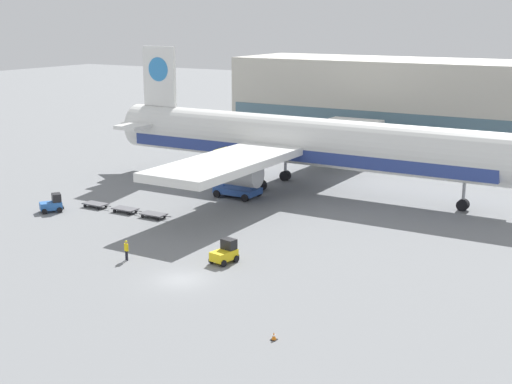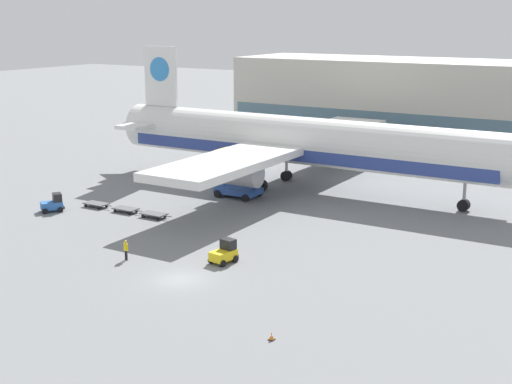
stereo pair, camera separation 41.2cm
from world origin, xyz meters
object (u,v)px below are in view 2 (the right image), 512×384
at_px(scissor_lift_loader, 238,179).
at_px(baggage_tug_mid, 225,253).
at_px(airplane_main, 298,142).
at_px(baggage_dolly_lead, 96,204).
at_px(traffic_cone_near, 272,336).
at_px(ground_crew_near, 126,248).
at_px(baggage_dolly_second, 126,209).
at_px(baggage_dolly_third, 154,214).
at_px(baggage_tug_foreground, 53,204).

relative_size(scissor_lift_loader, baggage_tug_mid, 2.12).
xyz_separation_m(airplane_main, scissor_lift_loader, (-4.11, -7.36, -3.71)).
relative_size(baggage_dolly_lead, traffic_cone_near, 6.75).
height_order(ground_crew_near, traffic_cone_near, ground_crew_near).
bearing_deg(baggage_tug_mid, airplane_main, 24.62).
relative_size(airplane_main, ground_crew_near, 31.84).
height_order(baggage_dolly_lead, ground_crew_near, ground_crew_near).
distance_m(baggage_dolly_second, baggage_dolly_third, 4.01).
bearing_deg(baggage_tug_mid, baggage_dolly_lead, 80.27).
bearing_deg(ground_crew_near, baggage_tug_foreground, 172.26).
bearing_deg(scissor_lift_loader, airplane_main, 60.60).
xyz_separation_m(airplane_main, traffic_cone_near, (18.46, -38.84, -5.57)).
bearing_deg(traffic_cone_near, baggage_tug_mid, 134.74).
relative_size(scissor_lift_loader, baggage_tug_foreground, 2.00).
bearing_deg(baggage_tug_foreground, scissor_lift_loader, -5.22).
xyz_separation_m(baggage_dolly_third, traffic_cone_near, (25.45, -19.24, -0.12)).
relative_size(airplane_main, baggage_tug_mid, 21.90).
distance_m(baggage_tug_mid, traffic_cone_near, 15.88).
distance_m(airplane_main, baggage_dolly_lead, 25.42).
bearing_deg(airplane_main, baggage_dolly_lead, -128.25).
height_order(airplane_main, baggage_dolly_third, airplane_main).
distance_m(baggage_tug_foreground, baggage_dolly_lead, 4.70).
height_order(baggage_dolly_lead, baggage_dolly_third, same).
relative_size(baggage_tug_foreground, baggage_dolly_lead, 0.76).
bearing_deg(baggage_dolly_third, scissor_lift_loader, 76.42).
xyz_separation_m(ground_crew_near, traffic_cone_near, (18.90, -7.27, -0.82)).
bearing_deg(traffic_cone_near, scissor_lift_loader, 125.64).
distance_m(scissor_lift_loader, baggage_dolly_second, 14.07).
relative_size(baggage_tug_foreground, baggage_tug_mid, 1.06).
bearing_deg(baggage_dolly_second, scissor_lift_loader, 60.08).
relative_size(baggage_tug_mid, traffic_cone_near, 4.83).
bearing_deg(airplane_main, baggage_tug_mid, -75.39).
relative_size(baggage_dolly_second, traffic_cone_near, 6.75).
bearing_deg(scissor_lift_loader, traffic_cone_near, -54.58).
relative_size(baggage_dolly_lead, ground_crew_near, 2.03).
height_order(airplane_main, ground_crew_near, airplane_main).
bearing_deg(baggage_dolly_second, baggage_dolly_third, -1.74).
xyz_separation_m(baggage_tug_foreground, baggage_dolly_third, (11.07, 3.74, -0.49)).
height_order(baggage_tug_mid, baggage_dolly_third, baggage_tug_mid).
xyz_separation_m(baggage_tug_foreground, baggage_dolly_second, (7.06, 3.84, -0.49)).
xyz_separation_m(baggage_dolly_second, traffic_cone_near, (29.47, -19.34, -0.12)).
relative_size(scissor_lift_loader, baggage_dolly_lead, 1.52).
xyz_separation_m(airplane_main, ground_crew_near, (-0.43, -31.57, -4.76)).
distance_m(baggage_tug_foreground, baggage_dolly_third, 11.69).
bearing_deg(baggage_dolly_third, baggage_dolly_second, 178.26).
height_order(baggage_dolly_third, ground_crew_near, ground_crew_near).
xyz_separation_m(airplane_main, baggage_dolly_lead, (-15.30, -19.56, -5.45)).
height_order(airplane_main, baggage_dolly_lead, airplane_main).
xyz_separation_m(baggage_tug_mid, ground_crew_near, (-7.73, -4.00, 0.21)).
height_order(baggage_tug_foreground, ground_crew_near, baggage_tug_foreground).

